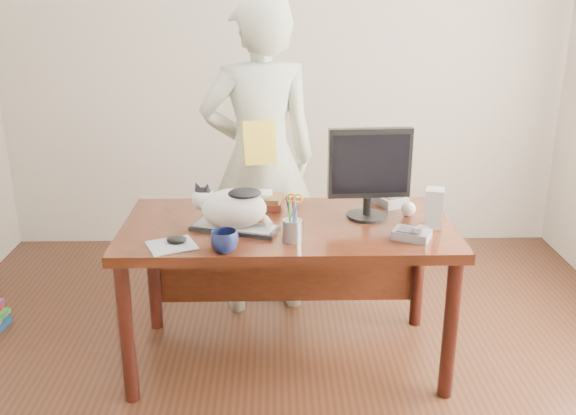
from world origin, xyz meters
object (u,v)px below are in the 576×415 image
(keyboard, at_px, (234,228))
(speaker, at_px, (434,208))
(desk, at_px, (287,245))
(monitor, at_px, (369,169))
(person, at_px, (260,160))
(book_stack, at_px, (262,201))
(cat, at_px, (231,206))
(calculator, at_px, (389,200))
(pen_cup, at_px, (293,228))
(coffee_mug, at_px, (224,241))
(mouse, at_px, (177,240))
(baseball, at_px, (408,209))
(phone, at_px, (413,234))

(keyboard, bearing_deg, speaker, 20.40)
(desk, height_order, monitor, monitor)
(keyboard, distance_m, person, 0.71)
(book_stack, bearing_deg, cat, -106.44)
(keyboard, relative_size, cat, 1.09)
(desk, distance_m, calculator, 0.60)
(pen_cup, distance_m, coffee_mug, 0.32)
(cat, distance_m, monitor, 0.69)
(keyboard, height_order, mouse, mouse)
(baseball, height_order, book_stack, book_stack)
(speaker, height_order, calculator, speaker)
(keyboard, height_order, baseball, baseball)
(keyboard, relative_size, phone, 2.19)
(phone, relative_size, baseball, 2.69)
(cat, relative_size, calculator, 1.83)
(baseball, xyz_separation_m, person, (-0.75, 0.51, 0.12))
(monitor, distance_m, pen_cup, 0.51)
(monitor, height_order, baseball, monitor)
(keyboard, bearing_deg, desk, 50.92)
(cat, distance_m, speaker, 0.96)
(phone, xyz_separation_m, person, (-0.71, 0.81, 0.14))
(mouse, height_order, baseball, baseball)
(coffee_mug, height_order, book_stack, coffee_mug)
(cat, xyz_separation_m, coffee_mug, (-0.01, -0.26, -0.07))
(desk, distance_m, book_stack, 0.28)
(desk, xyz_separation_m, pen_cup, (0.02, -0.30, 0.21))
(calculator, bearing_deg, pen_cup, -161.25)
(coffee_mug, xyz_separation_m, person, (0.14, 0.94, 0.11))
(desk, xyz_separation_m, phone, (0.57, -0.29, 0.17))
(coffee_mug, relative_size, book_stack, 0.54)
(baseball, relative_size, person, 0.04)
(keyboard, xyz_separation_m, speaker, (0.95, 0.03, 0.08))
(mouse, xyz_separation_m, phone, (1.07, 0.04, 0.00))
(book_stack, height_order, calculator, book_stack)
(desk, bearing_deg, keyboard, -147.68)
(desk, height_order, calculator, calculator)
(mouse, xyz_separation_m, person, (0.36, 0.85, 0.14))
(cat, bearing_deg, desk, 49.32)
(coffee_mug, xyz_separation_m, calculator, (0.82, 0.62, -0.02))
(desk, relative_size, monitor, 3.51)
(pen_cup, height_order, calculator, pen_cup)
(desk, relative_size, phone, 8.06)
(speaker, bearing_deg, pen_cup, -150.12)
(phone, height_order, speaker, speaker)
(pen_cup, distance_m, mouse, 0.52)
(calculator, bearing_deg, speaker, -90.33)
(baseball, bearing_deg, coffee_mug, -153.92)
(keyboard, height_order, cat, cat)
(cat, xyz_separation_m, mouse, (-0.24, -0.17, -0.10))
(monitor, height_order, speaker, monitor)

